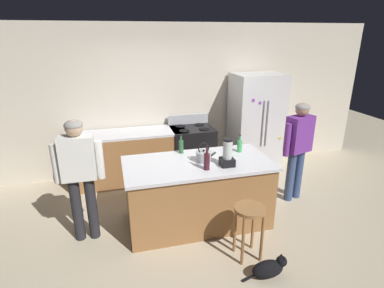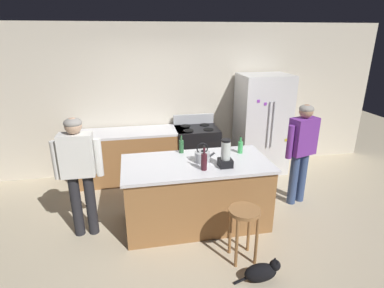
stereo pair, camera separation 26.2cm
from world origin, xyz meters
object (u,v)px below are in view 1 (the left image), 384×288
at_px(stove_range, 192,151).
at_px(bottle_olive_oil, 181,146).
at_px(bottle_wine, 207,161).
at_px(refrigerator, 256,123).
at_px(tea_kettle, 204,156).
at_px(bar_stool, 249,219).
at_px(person_by_island_left, 79,170).
at_px(blender_appliance, 227,154).
at_px(bottle_soda, 240,146).
at_px(person_by_sink_right, 298,143).
at_px(kitchen_island, 198,192).
at_px(cat, 269,268).

distance_m(stove_range, bottle_olive_oil, 1.35).
bearing_deg(bottle_olive_oil, bottle_wine, -74.01).
height_order(refrigerator, tea_kettle, refrigerator).
relative_size(bar_stool, bottle_olive_oil, 2.41).
xyz_separation_m(stove_range, tea_kettle, (-0.25, -1.52, 0.52)).
bearing_deg(person_by_island_left, refrigerator, 25.90).
bearing_deg(refrigerator, tea_kettle, -134.77).
height_order(stove_range, blender_appliance, blender_appliance).
xyz_separation_m(refrigerator, person_by_island_left, (-3.05, -1.48, 0.05)).
bearing_deg(bottle_wine, bar_stool, -61.07).
relative_size(bottle_olive_oil, bottle_soda, 1.08).
bearing_deg(bottle_wine, refrigerator, 48.95).
height_order(bottle_olive_oil, bottle_soda, bottle_olive_oil).
xyz_separation_m(refrigerator, bottle_wine, (-1.52, -1.75, 0.11)).
bearing_deg(bottle_olive_oil, bottle_soda, -11.95).
xyz_separation_m(bar_stool, tea_kettle, (-0.29, 0.85, 0.47)).
xyz_separation_m(person_by_sink_right, bottle_soda, (-0.97, -0.03, 0.06)).
bearing_deg(bottle_wine, bottle_soda, 35.69).
bearing_deg(person_by_sink_right, tea_kettle, -171.60).
relative_size(refrigerator, bottle_soda, 7.16).
bearing_deg(person_by_island_left, kitchen_island, -0.76).
xyz_separation_m(person_by_sink_right, bar_stool, (-1.28, -1.08, -0.43)).
bearing_deg(bottle_soda, person_by_island_left, -175.01).
relative_size(cat, bottle_wine, 1.64).
distance_m(refrigerator, cat, 3.04).
distance_m(kitchen_island, bottle_soda, 0.90).
bearing_deg(bottle_wine, blender_appliance, 8.88).
distance_m(refrigerator, bar_stool, 2.66).
xyz_separation_m(refrigerator, cat, (-1.10, -2.72, -0.81)).
bearing_deg(bottle_olive_oil, kitchen_island, -70.15).
distance_m(kitchen_island, blender_appliance, 0.72).
xyz_separation_m(person_by_sink_right, blender_appliance, (-1.32, -0.44, 0.12)).
bearing_deg(bar_stool, bottle_olive_oil, 112.60).
distance_m(bottle_wine, tea_kettle, 0.26).
relative_size(person_by_island_left, bottle_wine, 5.04).
xyz_separation_m(person_by_island_left, blender_appliance, (1.82, -0.22, 0.10)).
bearing_deg(cat, blender_appliance, 97.48).
relative_size(stove_range, blender_appliance, 3.00).
relative_size(person_by_sink_right, bottle_soda, 6.12).
bearing_deg(tea_kettle, refrigerator, 45.23).
relative_size(stove_range, bottle_olive_oil, 3.95).
bearing_deg(person_by_sink_right, bar_stool, -139.79).
height_order(person_by_sink_right, bottle_soda, person_by_sink_right).
bearing_deg(person_by_island_left, bottle_wine, -9.97).
bearing_deg(bottle_soda, stove_range, 104.93).
relative_size(kitchen_island, bottle_soda, 7.64).
distance_m(person_by_island_left, blender_appliance, 1.83).
bearing_deg(cat, bottle_olive_oil, 110.67).
height_order(bottle_wine, tea_kettle, bottle_wine).
bearing_deg(stove_range, person_by_sink_right, -44.21).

